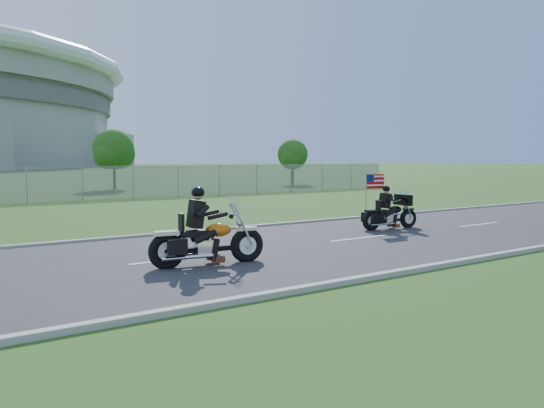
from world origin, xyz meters
TOP-DOWN VIEW (x-y plane):
  - ground at (0.00, 0.00)m, footprint 420.00×420.00m
  - road at (0.00, 0.00)m, footprint 120.00×8.00m
  - curb_north at (0.00, 4.05)m, footprint 120.00×0.18m
  - curb_south at (0.00, -4.05)m, footprint 120.00×0.18m
  - tree_fence_near at (6.04, 30.04)m, footprint 3.52×3.28m
  - tree_fence_far at (22.04, 28.03)m, footprint 3.08×2.87m
  - motorcycle_lead at (-1.63, -0.99)m, footprint 2.74×0.93m
  - motorcycle_follow at (6.41, 1.00)m, footprint 2.28×0.83m

SIDE VIEW (x-z plane):
  - ground at x=0.00m, z-range 0.00..0.00m
  - road at x=0.00m, z-range 0.00..0.04m
  - curb_north at x=0.00m, z-range -0.01..0.11m
  - curb_south at x=0.00m, z-range -0.01..0.11m
  - motorcycle_follow at x=6.41m, z-range -0.43..1.48m
  - motorcycle_lead at x=-1.63m, z-range -0.34..1.50m
  - tree_fence_far at x=22.04m, z-range 0.54..4.74m
  - tree_fence_near at x=6.04m, z-range 0.60..5.35m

